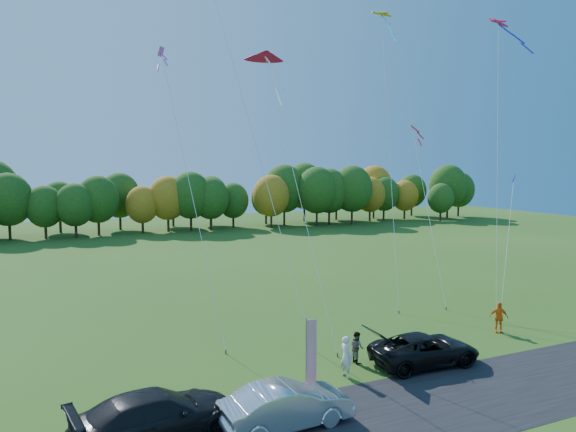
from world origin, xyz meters
name	(u,v)px	position (x,y,z in m)	size (l,w,h in m)	color
ground	(340,377)	(0.00, 0.00, 0.00)	(160.00, 160.00, 0.00)	#274E14
asphalt_strip	(390,415)	(0.00, -4.00, 0.01)	(90.00, 6.00, 0.01)	black
tree_line	(152,234)	(0.00, 55.00, 0.00)	(116.00, 12.00, 10.00)	#1E4711
black_suv	(425,349)	(4.61, -0.33, 0.77)	(2.54, 5.51, 1.53)	black
silver_sedan	(287,405)	(-4.07, -3.18, 0.83)	(1.76, 5.06, 1.67)	silver
dark_truck_a	(156,415)	(-8.71, -2.06, 0.87)	(2.44, 6.00, 1.74)	black
person_tailgate_a	(346,356)	(0.30, -0.06, 0.97)	(0.71, 0.46, 1.94)	silver
person_tailgate_b	(357,347)	(1.67, 1.25, 0.78)	(0.76, 0.59, 1.57)	gray
person_east	(499,317)	(11.76, 1.89, 0.91)	(1.06, 0.44, 1.81)	orange
feather_flag	(310,351)	(-2.38, -1.72, 2.19)	(0.48, 0.09, 3.61)	#999999
kite_delta_blue	(239,85)	(-1.94, 8.63, 14.45)	(6.15, 11.24, 29.89)	#4C3F33
kite_parafoil_orange	(389,142)	(11.55, 13.07, 11.58)	(7.41, 11.81, 23.53)	#4C3F33
kite_delta_red	(289,149)	(0.95, 8.02, 10.78)	(2.68, 10.42, 18.39)	#4C3F33
kite_parafoil_rainbow	(498,157)	(15.88, 6.47, 10.37)	(7.28, 6.89, 21.03)	#4C3F33
kite_diamond_white	(427,208)	(12.72, 9.78, 6.73)	(1.79, 6.41, 13.80)	#4C3F33
kite_diamond_pink	(190,186)	(-4.75, 9.25, 8.61)	(2.03, 8.96, 17.54)	#4C3F33
kite_diamond_blue_low	(507,246)	(15.34, 4.81, 4.53)	(5.17, 4.18, 9.44)	#4C3F33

